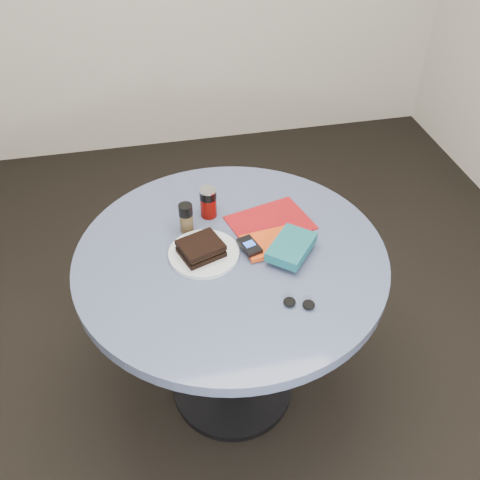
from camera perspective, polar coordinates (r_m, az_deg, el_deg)
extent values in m
plane|color=black|center=(2.28, -0.77, -15.45)|extent=(4.00, 4.00, 0.00)
cylinder|color=black|center=(2.27, -0.77, -15.24)|extent=(0.48, 0.48, 0.03)
cylinder|color=black|center=(1.98, -0.86, -9.54)|extent=(0.11, 0.11, 0.68)
cylinder|color=#404B6A|center=(1.72, -0.98, -1.90)|extent=(1.00, 1.00, 0.04)
cylinder|color=silver|center=(1.70, -3.87, -1.46)|extent=(0.28, 0.28, 0.01)
cube|color=black|center=(1.68, -4.17, -1.25)|extent=(0.16, 0.14, 0.02)
cube|color=#382515|center=(1.67, -4.19, -0.90)|extent=(0.14, 0.13, 0.01)
cube|color=black|center=(1.66, -4.22, -0.55)|extent=(0.16, 0.14, 0.02)
cylinder|color=#6A0A05|center=(1.83, -3.38, 3.56)|extent=(0.07, 0.07, 0.07)
cylinder|color=black|center=(1.80, -3.44, 4.86)|extent=(0.07, 0.07, 0.03)
cylinder|color=silver|center=(1.79, -3.46, 5.32)|extent=(0.07, 0.07, 0.01)
cylinder|color=#4C3A20|center=(1.77, -5.72, 1.86)|extent=(0.06, 0.06, 0.07)
cylinder|color=black|center=(1.74, -5.84, 3.21)|extent=(0.06, 0.06, 0.04)
cube|color=maroon|center=(1.82, 3.23, 1.85)|extent=(0.31, 0.26, 0.00)
cube|color=#C53C0F|center=(1.72, 3.43, -0.32)|extent=(0.20, 0.14, 0.02)
cube|color=#125059|center=(1.68, 5.49, -0.74)|extent=(0.19, 0.20, 0.03)
cube|color=black|center=(1.69, 1.00, -0.62)|extent=(0.07, 0.10, 0.01)
cube|color=blue|center=(1.68, 1.01, -0.42)|extent=(0.04, 0.04, 0.00)
ellipsoid|color=black|center=(1.55, 5.30, -6.60)|extent=(0.05, 0.05, 0.02)
ellipsoid|color=black|center=(1.55, 7.34, -6.86)|extent=(0.05, 0.05, 0.02)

